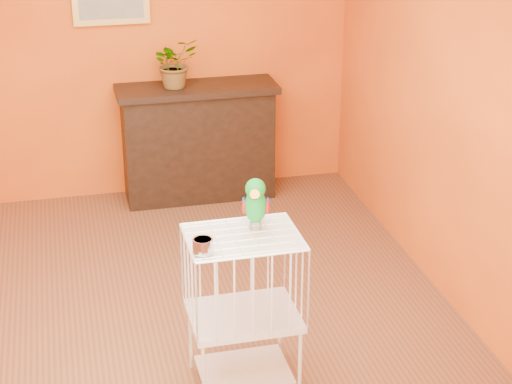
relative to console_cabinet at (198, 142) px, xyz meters
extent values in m
plane|color=brown|center=(-0.65, -2.02, -0.50)|extent=(4.50, 4.50, 0.00)
plane|color=orange|center=(-0.65, 0.23, 0.80)|extent=(4.00, 0.00, 4.00)
plane|color=orange|center=(-0.65, -4.27, 0.80)|extent=(4.00, 0.00, 4.00)
plane|color=orange|center=(1.35, -2.02, 0.80)|extent=(0.00, 4.50, 4.50)
cube|color=black|center=(0.00, 0.00, -0.03)|extent=(1.26, 0.42, 0.95)
cube|color=black|center=(0.00, 0.00, 0.47)|extent=(1.34, 0.48, 0.05)
cube|color=black|center=(0.00, -0.19, -0.03)|extent=(0.88, 0.02, 0.47)
cube|color=#532117|center=(-0.26, -0.05, -0.13)|extent=(0.05, 0.19, 0.29)
cube|color=#394B25|center=(-0.18, -0.05, -0.13)|extent=(0.05, 0.19, 0.29)
cube|color=#532117|center=(-0.08, -0.05, -0.13)|extent=(0.05, 0.19, 0.29)
cube|color=#394B25|center=(0.02, -0.05, -0.13)|extent=(0.05, 0.19, 0.29)
cube|color=#532117|center=(0.13, -0.05, -0.13)|extent=(0.05, 0.19, 0.29)
imported|color=#26722D|center=(-0.17, 0.02, 0.66)|extent=(0.50, 0.52, 0.32)
cube|color=silver|center=(-0.21, -2.74, -0.42)|extent=(0.52, 0.41, 0.02)
cube|color=silver|center=(-0.21, -2.74, -0.06)|extent=(0.62, 0.48, 0.04)
cube|color=silver|center=(-0.21, -2.74, 0.44)|extent=(0.62, 0.48, 0.01)
cylinder|color=silver|center=(-0.49, -2.96, -0.29)|extent=(0.02, 0.02, 0.42)
cylinder|color=silver|center=(0.07, -2.95, -0.29)|extent=(0.02, 0.02, 0.42)
cylinder|color=silver|center=(-0.49, -2.53, -0.29)|extent=(0.02, 0.02, 0.42)
cylinder|color=silver|center=(0.06, -2.53, -0.29)|extent=(0.02, 0.02, 0.42)
cylinder|color=silver|center=(-0.46, -2.89, 0.49)|extent=(0.11, 0.11, 0.08)
cylinder|color=#59544C|center=(-0.15, -2.67, 0.47)|extent=(0.01, 0.01, 0.05)
cylinder|color=#59544C|center=(-0.10, -2.68, 0.47)|extent=(0.01, 0.01, 0.05)
ellipsoid|color=#119730|center=(-0.12, -2.67, 0.59)|extent=(0.16, 0.20, 0.23)
ellipsoid|color=#119730|center=(-0.13, -2.71, 0.71)|extent=(0.14, 0.14, 0.11)
cone|color=orange|center=(-0.15, -2.76, 0.69)|extent=(0.07, 0.08, 0.07)
cone|color=black|center=(-0.14, -2.74, 0.67)|extent=(0.03, 0.03, 0.03)
sphere|color=black|center=(-0.18, -2.72, 0.72)|extent=(0.02, 0.02, 0.02)
sphere|color=black|center=(-0.10, -2.74, 0.72)|extent=(0.02, 0.02, 0.02)
ellipsoid|color=#A50C0C|center=(-0.18, -2.65, 0.58)|extent=(0.04, 0.07, 0.08)
ellipsoid|color=navy|center=(-0.06, -2.68, 0.58)|extent=(0.04, 0.07, 0.08)
cone|color=#119730|center=(-0.10, -2.60, 0.51)|extent=(0.11, 0.17, 0.12)
camera|label=1|loc=(-1.10, -6.81, 2.51)|focal=60.00mm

